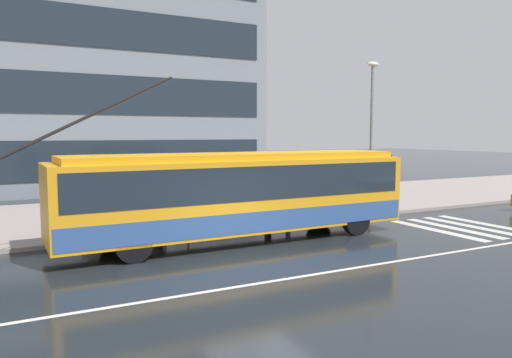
# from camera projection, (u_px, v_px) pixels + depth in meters

# --- Properties ---
(ground_plane) EXTENTS (160.00, 160.00, 0.00)m
(ground_plane) POSITION_uv_depth(u_px,v_px,m) (261.00, 268.00, 13.00)
(ground_plane) COLOR #1F252A
(sidewalk_slab) EXTENTS (80.00, 10.00, 0.14)m
(sidewalk_slab) POSITION_uv_depth(u_px,v_px,m) (156.00, 212.00, 21.66)
(sidewalk_slab) COLOR gray
(sidewalk_slab) RESTS_ON ground_plane
(crosswalk_stripe_edge_near) EXTENTS (0.44, 4.40, 0.01)m
(crosswalk_stripe_edge_near) POSITION_uv_depth(u_px,v_px,m) (436.00, 230.00, 18.00)
(crosswalk_stripe_edge_near) COLOR beige
(crosswalk_stripe_edge_near) RESTS_ON ground_plane
(crosswalk_stripe_inner_a) EXTENTS (0.44, 4.40, 0.01)m
(crosswalk_stripe_inner_a) POSITION_uv_depth(u_px,v_px,m) (453.00, 228.00, 18.41)
(crosswalk_stripe_inner_a) COLOR beige
(crosswalk_stripe_inner_a) RESTS_ON ground_plane
(crosswalk_stripe_center) EXTENTS (0.44, 4.40, 0.01)m
(crosswalk_stripe_center) POSITION_uv_depth(u_px,v_px,m) (470.00, 226.00, 18.83)
(crosswalk_stripe_center) COLOR beige
(crosswalk_stripe_center) RESTS_ON ground_plane
(crosswalk_stripe_inner_b) EXTENTS (0.44, 4.40, 0.01)m
(crosswalk_stripe_inner_b) POSITION_uv_depth(u_px,v_px,m) (485.00, 224.00, 19.25)
(crosswalk_stripe_inner_b) COLOR beige
(crosswalk_stripe_inner_b) RESTS_ON ground_plane
(lane_centre_line) EXTENTS (72.00, 0.14, 0.01)m
(lane_centre_line) POSITION_uv_depth(u_px,v_px,m) (284.00, 279.00, 11.94)
(lane_centre_line) COLOR silver
(lane_centre_line) RESTS_ON ground_plane
(trolleybus) EXTENTS (12.96, 2.70, 5.23)m
(trolleybus) POSITION_uv_depth(u_px,v_px,m) (240.00, 193.00, 16.13)
(trolleybus) COLOR orange
(trolleybus) RESTS_ON ground_plane
(bus_shelter) EXTENTS (3.87, 1.56, 2.66)m
(bus_shelter) POSITION_uv_depth(u_px,v_px,m) (133.00, 174.00, 17.86)
(bus_shelter) COLOR gray
(bus_shelter) RESTS_ON sidewalk_slab
(pedestrian_at_shelter) EXTENTS (1.10, 1.10, 2.01)m
(pedestrian_at_shelter) POSITION_uv_depth(u_px,v_px,m) (266.00, 179.00, 19.12)
(pedestrian_at_shelter) COLOR navy
(pedestrian_at_shelter) RESTS_ON sidewalk_slab
(pedestrian_approaching_curb) EXTENTS (1.13, 1.13, 1.99)m
(pedestrian_approaching_curb) POSITION_uv_depth(u_px,v_px,m) (288.00, 178.00, 20.29)
(pedestrian_approaching_curb) COLOR black
(pedestrian_approaching_curb) RESTS_ON sidewalk_slab
(pedestrian_walking_past) EXTENTS (1.20, 1.20, 1.97)m
(pedestrian_walking_past) POSITION_uv_depth(u_px,v_px,m) (311.00, 177.00, 20.69)
(pedestrian_walking_past) COLOR #505253
(pedestrian_walking_past) RESTS_ON sidewalk_slab
(pedestrian_waiting_by_pole) EXTENTS (1.63, 1.63, 2.01)m
(pedestrian_waiting_by_pole) POSITION_uv_depth(u_px,v_px,m) (155.00, 183.00, 17.52)
(pedestrian_waiting_by_pole) COLOR black
(pedestrian_waiting_by_pole) RESTS_ON sidewalk_slab
(street_lamp) EXTENTS (0.60, 0.32, 6.59)m
(street_lamp) POSITION_uv_depth(u_px,v_px,m) (372.00, 123.00, 21.73)
(street_lamp) COLOR gray
(street_lamp) RESTS_ON sidewalk_slab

